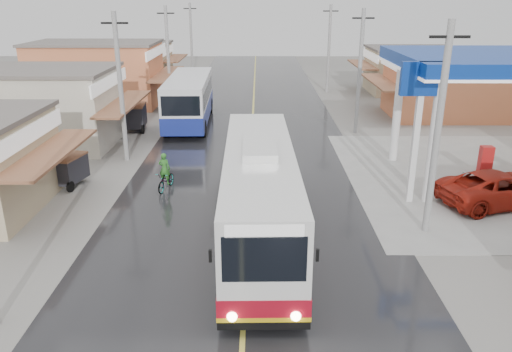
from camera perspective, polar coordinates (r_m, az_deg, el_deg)
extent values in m
plane|color=slate|center=(19.80, -0.97, -6.25)|extent=(120.00, 120.00, 0.00)
cube|color=black|center=(33.91, -0.44, 5.03)|extent=(12.00, 90.00, 0.02)
cube|color=#D8CC4C|center=(33.91, -0.44, 5.05)|extent=(0.15, 90.00, 0.01)
cube|color=gray|center=(28.27, 26.69, -0.23)|extent=(16.00, 16.00, 0.03)
cylinder|color=white|center=(28.46, 15.84, 7.04)|extent=(0.44, 0.44, 5.50)
cylinder|color=white|center=(22.90, 19.64, 3.61)|extent=(0.44, 0.44, 5.50)
cube|color=gray|center=(28.24, 26.71, -0.07)|extent=(4.00, 1.20, 0.20)
cube|color=#B21919|center=(27.48, 24.74, 1.60)|extent=(0.60, 0.45, 1.50)
cube|color=white|center=(22.59, 17.79, 4.26)|extent=(0.25, 0.25, 6.00)
cube|color=navy|center=(22.08, 18.48, 10.51)|extent=(1.80, 0.30, 1.40)
cube|color=silver|center=(18.35, 0.39, -1.51)|extent=(2.71, 11.94, 2.93)
cube|color=black|center=(18.98, 0.38, -5.90)|extent=(2.73, 11.96, 0.30)
cube|color=maroon|center=(18.77, 0.38, -4.54)|extent=(2.75, 11.98, 0.55)
cube|color=gold|center=(18.90, 0.38, -5.44)|extent=(2.76, 12.00, 0.14)
cube|color=black|center=(18.70, 0.36, -0.03)|extent=(2.70, 9.47, 0.99)
cube|color=black|center=(12.83, 0.95, -9.42)|extent=(2.18, 0.16, 1.29)
cube|color=black|center=(23.82, 0.09, 4.64)|extent=(2.18, 0.16, 1.09)
cube|color=white|center=(12.46, 0.97, -6.24)|extent=(1.98, 0.16, 0.35)
cube|color=silver|center=(17.82, 0.40, 3.32)|extent=(1.25, 3.00, 0.30)
cylinder|color=black|center=(15.30, -3.48, -12.40)|extent=(0.37, 1.10, 1.09)
cylinder|color=black|center=(15.35, 4.87, -12.31)|extent=(0.37, 1.10, 1.09)
cylinder|color=black|center=(22.40, -2.61, -1.48)|extent=(0.37, 1.10, 1.09)
cylinder|color=black|center=(22.43, 2.96, -1.45)|extent=(0.37, 1.10, 1.09)
sphere|color=#FFF2CC|center=(13.68, -2.76, -15.74)|extent=(0.28, 0.28, 0.28)
sphere|color=#FFF2CC|center=(13.73, 4.57, -15.65)|extent=(0.28, 0.28, 0.28)
cube|color=black|center=(13.11, -5.25, -9.08)|extent=(0.08, 0.08, 0.35)
cube|color=black|center=(13.18, 7.03, -8.96)|extent=(0.08, 0.08, 0.35)
cube|color=silver|center=(36.07, -7.65, 8.97)|extent=(2.99, 10.15, 2.80)
cube|color=navy|center=(36.26, -7.59, 7.49)|extent=(3.03, 10.19, 1.12)
cube|color=black|center=(35.99, -7.68, 9.58)|extent=(2.98, 8.47, 1.01)
cube|color=black|center=(31.13, -8.61, 7.92)|extent=(2.39, 0.19, 1.23)
cylinder|color=black|center=(33.06, -10.28, 5.33)|extent=(0.37, 1.13, 1.12)
cylinder|color=black|center=(32.78, -6.04, 5.42)|extent=(0.37, 1.13, 1.12)
cylinder|color=black|center=(39.97, -8.81, 7.93)|extent=(0.37, 1.13, 1.12)
cylinder|color=black|center=(39.73, -5.27, 8.01)|extent=(0.37, 1.13, 1.12)
imported|color=#9E1C0F|center=(24.40, 26.00, -1.26)|extent=(5.93, 3.94, 1.51)
imported|color=black|center=(24.09, -10.24, -0.50)|extent=(0.98, 1.83, 0.92)
imported|color=#2C7025|center=(23.68, -10.42, 0.83)|extent=(0.62, 0.48, 1.52)
cube|color=#26262D|center=(25.75, -20.64, 0.77)|extent=(1.53, 2.00, 1.16)
cube|color=brown|center=(25.56, -20.80, 2.09)|extent=(1.58, 2.05, 0.09)
cylinder|color=black|center=(25.80, -22.38, -0.79)|extent=(0.28, 0.56, 0.53)
cylinder|color=black|center=(26.75, -20.88, 0.12)|extent=(0.28, 0.56, 0.53)
cylinder|color=black|center=(25.02, -20.44, -1.16)|extent=(0.22, 0.54, 0.53)
cube|color=#26262D|center=(35.21, -13.70, 6.69)|extent=(1.55, 2.22, 1.38)
cube|color=brown|center=(35.05, -13.80, 7.87)|extent=(1.60, 2.28, 0.11)
cylinder|color=black|center=(34.78, -15.00, 5.25)|extent=(0.24, 0.65, 0.64)
cylinder|color=black|center=(36.20, -14.60, 5.84)|extent=(0.24, 0.65, 0.64)
cylinder|color=black|center=(34.35, -12.79, 5.26)|extent=(0.18, 0.64, 0.64)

